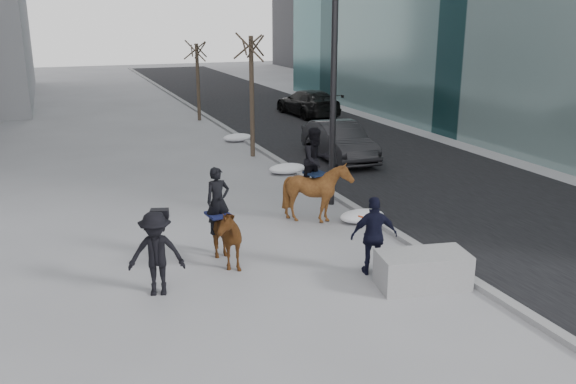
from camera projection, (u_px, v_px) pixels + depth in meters
name	position (u px, v px, depth m)	size (l,w,h in m)	color
ground	(308.00, 271.00, 13.55)	(120.00, 120.00, 0.00)	gray
road	(369.00, 153.00, 24.92)	(8.00, 90.00, 0.01)	black
curb	(278.00, 160.00, 23.52)	(0.25, 90.00, 0.12)	gray
planter	(423.00, 270.00, 12.67)	(1.86, 0.93, 0.74)	gray
car_near	(339.00, 141.00, 23.66)	(1.57, 4.50, 1.48)	black
car_far	(308.00, 103.00, 34.00)	(2.04, 5.03, 1.46)	black
tree_near	(252.00, 91.00, 23.75)	(1.20, 1.20, 5.22)	#382821
tree_far	(198.00, 78.00, 32.13)	(1.20, 1.20, 4.47)	#372E20
mounted_left	(220.00, 230.00, 13.69)	(1.00, 1.82, 2.24)	#513010
mounted_right	(317.00, 185.00, 16.50)	(1.67, 1.80, 2.59)	#48250E
feeder	(374.00, 236.00, 13.17)	(1.10, 0.97, 1.75)	black
camera_crew	(156.00, 253.00, 12.19)	(1.27, 0.95, 1.75)	black
lamppost	(334.00, 33.00, 16.95)	(0.25, 0.92, 9.09)	black
snow_piles	(284.00, 166.00, 22.12)	(1.38, 12.68, 0.35)	white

